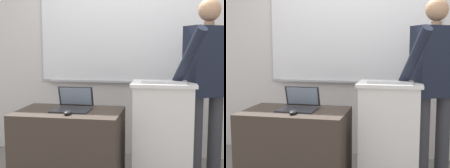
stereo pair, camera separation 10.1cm
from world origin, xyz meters
The scene contains 7 objects.
back_wall centered at (-0.01, 1.34, 1.49)m, with size 6.40×0.17×2.99m.
lectern_podium centered at (0.28, 0.43, 0.49)m, with size 0.56×0.41×0.98m.
side_desk centered at (-0.54, 0.27, 0.36)m, with size 0.93×0.59×0.72m.
person_presenter centered at (0.67, 0.58, 0.99)m, with size 0.58×0.70×1.72m.
laptop centered at (-0.52, 0.33, 0.77)m, with size 0.33×0.31×0.20m.
wireless_keyboard centered at (0.29, 0.38, 0.99)m, with size 0.39×0.14×0.02m.
computer_mouse_by_laptop centered at (-0.51, 0.11, 0.74)m, with size 0.06×0.10×0.03m.
Camera 1 is at (0.30, -2.35, 1.29)m, focal length 50.00 mm.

